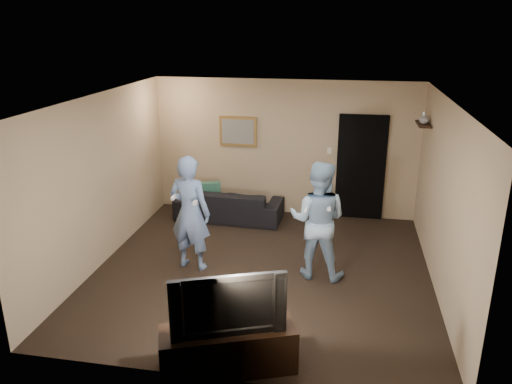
% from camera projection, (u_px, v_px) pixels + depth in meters
% --- Properties ---
extents(ground, '(5.00, 5.00, 0.00)m').
position_uv_depth(ground, '(262.00, 270.00, 7.61)').
color(ground, black).
rests_on(ground, ground).
extents(ceiling, '(5.00, 5.00, 0.04)m').
position_uv_depth(ceiling, '(263.00, 99.00, 6.77)').
color(ceiling, silver).
rests_on(ceiling, wall_back).
extents(wall_back, '(5.00, 0.04, 2.60)m').
position_uv_depth(wall_back, '(285.00, 148.00, 9.52)').
color(wall_back, tan).
rests_on(wall_back, ground).
extents(wall_front, '(5.00, 0.04, 2.60)m').
position_uv_depth(wall_front, '(220.00, 270.00, 4.87)').
color(wall_front, tan).
rests_on(wall_front, ground).
extents(wall_left, '(0.04, 5.00, 2.60)m').
position_uv_depth(wall_left, '(102.00, 180.00, 7.62)').
color(wall_left, tan).
rests_on(wall_left, ground).
extents(wall_right, '(0.04, 5.00, 2.60)m').
position_uv_depth(wall_right, '(444.00, 200.00, 6.77)').
color(wall_right, tan).
rests_on(wall_right, ground).
extents(sofa, '(2.04, 0.88, 0.59)m').
position_uv_depth(sofa, '(229.00, 204.00, 9.50)').
color(sofa, black).
rests_on(sofa, ground).
extents(throw_pillow, '(0.47, 0.29, 0.45)m').
position_uv_depth(throw_pillow, '(209.00, 194.00, 9.51)').
color(throw_pillow, '#1B5240').
rests_on(throw_pillow, sofa).
extents(painting_frame, '(0.72, 0.05, 0.57)m').
position_uv_depth(painting_frame, '(238.00, 131.00, 9.55)').
color(painting_frame, olive).
rests_on(painting_frame, wall_back).
extents(painting_canvas, '(0.62, 0.01, 0.47)m').
position_uv_depth(painting_canvas, '(238.00, 132.00, 9.53)').
color(painting_canvas, slate).
rests_on(painting_canvas, painting_frame).
extents(doorway, '(0.90, 0.06, 2.00)m').
position_uv_depth(doorway, '(361.00, 168.00, 9.34)').
color(doorway, black).
rests_on(doorway, ground).
extents(light_switch, '(0.08, 0.02, 0.12)m').
position_uv_depth(light_switch, '(329.00, 151.00, 9.35)').
color(light_switch, silver).
rests_on(light_switch, wall_back).
extents(wall_shelf, '(0.20, 0.60, 0.03)m').
position_uv_depth(wall_shelf, '(423.00, 124.00, 8.24)').
color(wall_shelf, black).
rests_on(wall_shelf, wall_right).
extents(shelf_vase, '(0.19, 0.19, 0.17)m').
position_uv_depth(shelf_vase, '(424.00, 118.00, 8.17)').
color(shelf_vase, '#9F9EA3').
rests_on(shelf_vase, wall_shelf).
extents(shelf_figurine, '(0.06, 0.06, 0.18)m').
position_uv_depth(shelf_figurine, '(424.00, 117.00, 8.25)').
color(shelf_figurine, '#BABABF').
rests_on(shelf_figurine, wall_shelf).
extents(tv_console, '(1.52, 0.95, 0.52)m').
position_uv_depth(tv_console, '(228.00, 350.00, 5.37)').
color(tv_console, black).
rests_on(tv_console, ground).
extents(television, '(1.18, 0.58, 0.69)m').
position_uv_depth(television, '(227.00, 300.00, 5.17)').
color(television, black).
rests_on(television, tv_console).
extents(wii_player_left, '(0.71, 0.56, 1.77)m').
position_uv_depth(wii_player_left, '(190.00, 213.00, 7.44)').
color(wii_player_left, '#6682B1').
rests_on(wii_player_left, ground).
extents(wii_player_right, '(0.93, 0.77, 1.75)m').
position_uv_depth(wii_player_right, '(318.00, 220.00, 7.20)').
color(wii_player_right, '#90B4D2').
rests_on(wii_player_right, ground).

